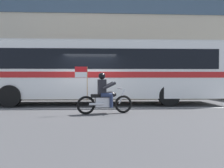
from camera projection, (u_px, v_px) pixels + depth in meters
name	position (u px, v px, depth m)	size (l,w,h in m)	color
ground_plane	(90.00, 107.00, 9.99)	(60.00, 60.00, 0.00)	#3D3D3F
sidewalk_curb	(94.00, 97.00, 15.08)	(28.00, 3.80, 0.15)	gray
lane_center_stripe	(89.00, 108.00, 9.39)	(26.60, 0.14, 0.01)	silver
office_building_facade	(95.00, 32.00, 17.26)	(28.00, 0.89, 10.44)	#B2A893
transit_bus	(96.00, 69.00, 11.16)	(12.92, 2.77, 3.22)	white
motorcycle_with_rider	(104.00, 96.00, 7.97)	(2.17, 0.73, 1.78)	black
fire_hydrant	(121.00, 91.00, 13.82)	(0.22, 0.30, 0.75)	red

